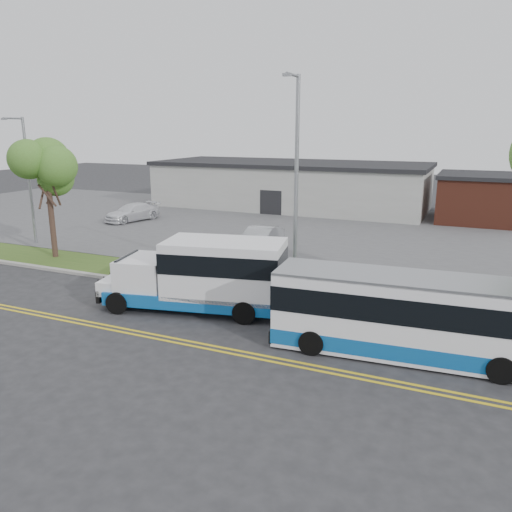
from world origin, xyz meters
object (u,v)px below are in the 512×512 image
at_px(streetlight_near, 296,180).
at_px(pedestrian, 170,261).
at_px(parked_car_b, 132,212).
at_px(tree_west, 47,170).
at_px(transit_bus, 423,318).
at_px(shuttle_bus, 207,273).
at_px(streetlight_far, 28,176).
at_px(parked_car_a, 260,240).

distance_m(streetlight_near, pedestrian, 7.53).
distance_m(pedestrian, parked_car_b, 17.36).
xyz_separation_m(tree_west, transit_bus, (21.08, -5.00, -3.74)).
distance_m(shuttle_bus, transit_bus, 8.73).
bearing_deg(streetlight_far, tree_west, -28.98).
height_order(shuttle_bus, transit_bus, shuttle_bus).
height_order(tree_west, pedestrian, tree_west).
bearing_deg(shuttle_bus, pedestrian, 131.18).
bearing_deg(streetlight_far, streetlight_near, -8.05).
bearing_deg(streetlight_far, pedestrian, -15.00).
height_order(streetlight_near, pedestrian, streetlight_near).
xyz_separation_m(shuttle_bus, transit_bus, (8.67, -1.04, -0.22)).
bearing_deg(streetlight_far, parked_car_a, 13.84).
xyz_separation_m(transit_bus, pedestrian, (-12.31, 3.79, -0.32)).
relative_size(transit_bus, pedestrian, 5.18).
height_order(streetlight_far, pedestrian, streetlight_far).
xyz_separation_m(tree_west, parked_car_a, (10.59, 5.81, -4.25)).
distance_m(tree_west, transit_bus, 21.98).
distance_m(shuttle_bus, parked_car_b, 21.89).
relative_size(streetlight_near, shuttle_bus, 1.17).
bearing_deg(parked_car_a, shuttle_bus, -81.79).
bearing_deg(parked_car_a, tree_west, -153.61).
height_order(transit_bus, parked_car_b, transit_bus).
height_order(streetlight_far, transit_bus, streetlight_far).
bearing_deg(tree_west, pedestrian, -7.84).
distance_m(transit_bus, pedestrian, 12.88).
bearing_deg(transit_bus, parked_car_b, 141.69).
bearing_deg(pedestrian, shuttle_bus, 122.06).
xyz_separation_m(tree_west, parked_car_b, (-3.15, 11.42, -4.33)).
xyz_separation_m(streetlight_near, parked_car_b, (-18.15, 11.89, -4.44)).
xyz_separation_m(parked_car_a, parked_car_b, (-13.73, 5.61, -0.08)).
distance_m(shuttle_bus, parked_car_a, 9.97).
distance_m(tree_west, streetlight_near, 15.01).
relative_size(streetlight_near, parked_car_a, 2.04).
bearing_deg(parked_car_b, pedestrian, -31.22).
height_order(shuttle_bus, parked_car_a, shuttle_bus).
bearing_deg(streetlight_near, shuttle_bus, -126.57).
bearing_deg(pedestrian, parked_car_b, -67.47).
xyz_separation_m(streetlight_far, pedestrian, (12.77, -3.42, -3.41)).
relative_size(streetlight_near, transit_bus, 0.95).
xyz_separation_m(shuttle_bus, parked_car_a, (-1.83, 9.77, -0.74)).
bearing_deg(shuttle_bus, tree_west, 150.60).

